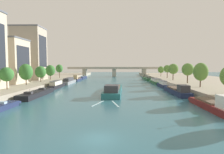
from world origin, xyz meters
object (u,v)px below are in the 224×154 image
at_px(moored_boat_right_gap_after, 147,79).
at_px(tree_right_third, 188,69).
at_px(tree_left_second, 7,74).
at_px(tree_left_distant, 50,70).
at_px(moored_boat_left_second, 37,93).
at_px(tree_left_by_lamp, 26,72).
at_px(barge_midriver, 113,90).
at_px(tree_left_far, 59,69).
at_px(moored_boat_right_second, 177,91).
at_px(tree_left_end_of_row, 41,72).
at_px(moored_boat_left_lone, 83,77).
at_px(bridge_far, 114,70).
at_px(moored_boat_right_downstream, 213,105).
at_px(tree_right_far, 173,69).
at_px(moored_boat_right_lone, 162,84).
at_px(moored_boat_right_near, 156,81).
at_px(tree_right_end_of_row, 201,72).
at_px(tree_right_past_mid, 167,69).
at_px(tree_right_second, 161,70).
at_px(moored_boat_left_downstream, 77,79).
at_px(moored_boat_left_gap_after, 57,85).
at_px(moored_boat_left_far, 69,81).

height_order(moored_boat_right_gap_after, tree_right_third, tree_right_third).
xyz_separation_m(tree_left_second, tree_left_distant, (-0.73, 32.28, 0.09)).
height_order(moored_boat_left_second, tree_left_by_lamp, tree_left_by_lamp).
distance_m(barge_midriver, tree_left_far, 46.76).
xyz_separation_m(barge_midriver, tree_left_by_lamp, (-27.77, 5.11, 4.92)).
distance_m(tree_left_distant, tree_right_third, 55.23).
bearing_deg(tree_left_distant, tree_left_second, -88.71).
xyz_separation_m(moored_boat_right_second, tree_left_end_of_row, (-45.45, 17.10, 4.54)).
relative_size(moored_boat_left_lone, tree_left_end_of_row, 2.30).
bearing_deg(bridge_far, tree_left_second, -107.17).
bearing_deg(moored_boat_left_lone, moored_boat_left_second, -90.09).
height_order(tree_left_by_lamp, tree_right_third, tree_right_third).
bearing_deg(moored_boat_left_lone, moored_boat_right_gap_after, -16.16).
xyz_separation_m(moored_boat_right_downstream, tree_right_far, (6.66, 44.98, 5.51)).
distance_m(moored_boat_left_second, tree_left_second, 8.93).
relative_size(barge_midriver, moored_boat_right_lone, 2.11).
height_order(moored_boat_right_second, moored_boat_right_lone, moored_boat_right_second).
bearing_deg(moored_boat_left_second, tree_left_by_lamp, 128.01).
bearing_deg(moored_boat_right_gap_after, moored_boat_right_lone, -90.07).
bearing_deg(moored_boat_right_near, moored_boat_left_second, -137.87).
bearing_deg(tree_left_distant, moored_boat_left_lone, 75.93).
relative_size(moored_boat_right_second, tree_right_far, 2.35).
xyz_separation_m(moored_boat_left_lone, tree_left_second, (-7.46, -64.94, 5.06)).
distance_m(moored_boat_right_lone, tree_left_second, 49.75).
distance_m(barge_midriver, moored_boat_right_gap_after, 51.22).
relative_size(tree_left_second, tree_right_third, 0.82).
distance_m(tree_right_end_of_row, tree_right_past_mid, 36.18).
relative_size(barge_midriver, bridge_far, 0.34).
height_order(moored_boat_right_lone, tree_left_far, tree_left_far).
height_order(tree_left_end_of_row, tree_left_distant, tree_left_distant).
distance_m(moored_boat_right_downstream, moored_boat_right_second, 17.91).
distance_m(tree_left_second, tree_right_second, 76.45).
bearing_deg(moored_boat_left_downstream, tree_left_by_lamp, -102.25).
xyz_separation_m(moored_boat_right_downstream, moored_boat_right_lone, (-0.48, 34.18, 0.09)).
distance_m(tree_right_end_of_row, tree_right_far, 25.48).
bearing_deg(tree_right_second, moored_boat_left_gap_after, -140.39).
bearing_deg(tree_left_end_of_row, moored_boat_left_gap_after, -29.38).
distance_m(moored_boat_left_far, tree_left_distant, 9.29).
distance_m(barge_midriver, tree_left_distant, 38.53).
distance_m(moored_boat_left_downstream, moored_boat_left_lone, 16.52).
xyz_separation_m(tree_left_second, tree_right_end_of_row, (51.78, 6.53, 0.47)).
bearing_deg(tree_right_second, moored_boat_right_near, -109.34).
distance_m(tree_right_end_of_row, tree_right_second, 49.10).
height_order(moored_boat_left_lone, tree_right_far, tree_right_far).
relative_size(moored_boat_left_far, moored_boat_right_gap_after, 0.92).
distance_m(moored_boat_left_gap_after, tree_left_by_lamp, 11.12).
bearing_deg(moored_boat_left_lone, tree_right_past_mid, -26.34).
bearing_deg(barge_midriver, moored_boat_right_second, -3.61).
bearing_deg(moored_boat_right_second, moored_boat_left_lone, 121.91).
distance_m(moored_boat_right_gap_after, tree_right_end_of_row, 48.41).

